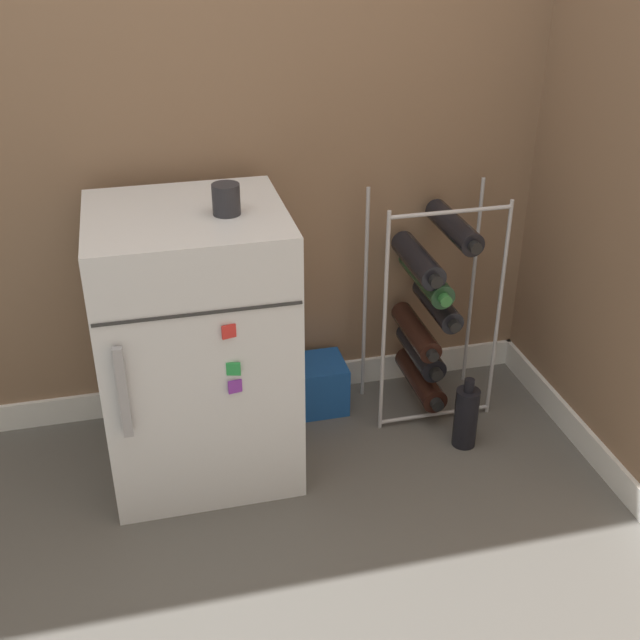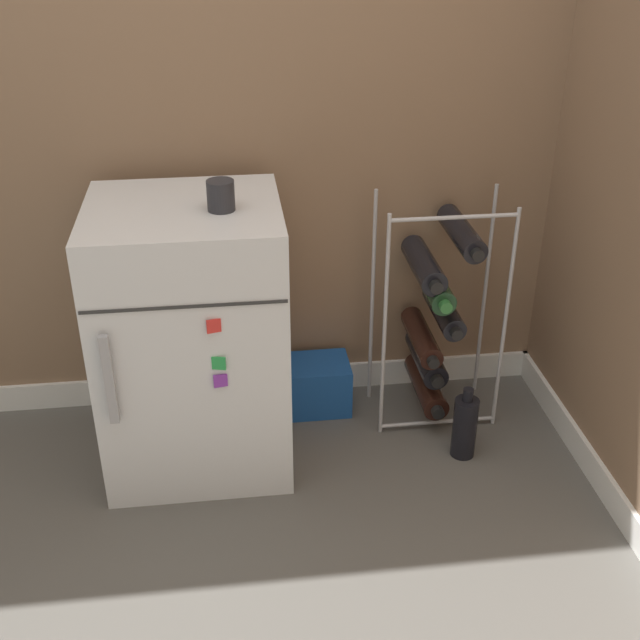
# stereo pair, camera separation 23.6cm
# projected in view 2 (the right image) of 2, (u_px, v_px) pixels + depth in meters

# --- Properties ---
(ground_plane) EXTENTS (14.00, 14.00, 0.00)m
(ground_plane) POSITION_uv_depth(u_px,v_px,m) (277.00, 493.00, 2.28)
(ground_plane) COLOR #56544F
(wall_back) EXTENTS (6.83, 0.07, 2.50)m
(wall_back) POSITION_uv_depth(u_px,v_px,m) (249.00, 3.00, 2.17)
(wall_back) COLOR #84664C
(wall_back) RESTS_ON ground_plane
(mini_fridge) EXTENTS (0.52, 0.50, 0.79)m
(mini_fridge) POSITION_uv_depth(u_px,v_px,m) (193.00, 338.00, 2.27)
(mini_fridge) COLOR silver
(mini_fridge) RESTS_ON ground_plane
(wine_rack) EXTENTS (0.38, 0.32, 0.73)m
(wine_rack) POSITION_uv_depth(u_px,v_px,m) (433.00, 314.00, 2.46)
(wine_rack) COLOR #B2B2B7
(wine_rack) RESTS_ON ground_plane
(soda_box) EXTENTS (0.20, 0.17, 0.17)m
(soda_box) POSITION_uv_depth(u_px,v_px,m) (318.00, 385.00, 2.62)
(soda_box) COLOR #194C9E
(soda_box) RESTS_ON ground_plane
(fridge_top_cup) EXTENTS (0.07, 0.07, 0.08)m
(fridge_top_cup) POSITION_uv_depth(u_px,v_px,m) (221.00, 195.00, 2.04)
(fridge_top_cup) COLOR #28282D
(fridge_top_cup) RESTS_ON mini_fridge
(loose_bottle_floor) EXTENTS (0.07, 0.07, 0.23)m
(loose_bottle_floor) POSITION_uv_depth(u_px,v_px,m) (465.00, 426.00, 2.39)
(loose_bottle_floor) COLOR black
(loose_bottle_floor) RESTS_ON ground_plane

